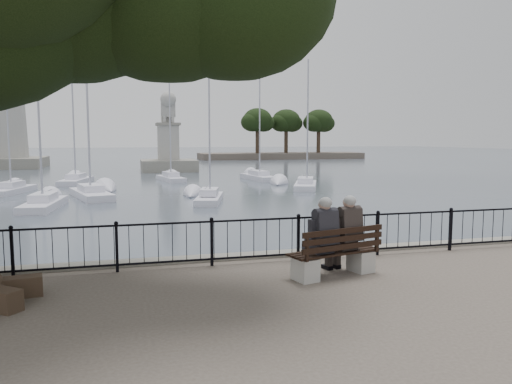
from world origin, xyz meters
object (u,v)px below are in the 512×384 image
object	(u,v)px
person_left	(320,240)
person_right	(344,237)
bench	(335,259)
lion_monument	(168,151)

from	to	relation	value
person_left	person_right	distance (m)	0.61
bench	person_right	xyz separation A→B (m)	(0.27, 0.19, 0.39)
person_right	lion_monument	distance (m)	48.71
person_left	lion_monument	bearing A→B (deg)	88.77
lion_monument	person_right	bearing A→B (deg)	-90.54
bench	person_right	world-z (taller)	person_right
person_right	bench	bearing A→B (deg)	-145.15
bench	person_right	bearing A→B (deg)	34.85
bench	person_left	size ratio (longest dim) A/B	1.25
bench	person_right	size ratio (longest dim) A/B	1.25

